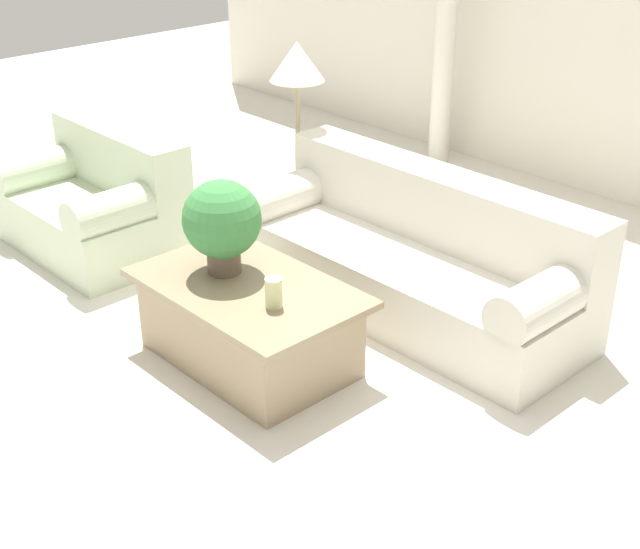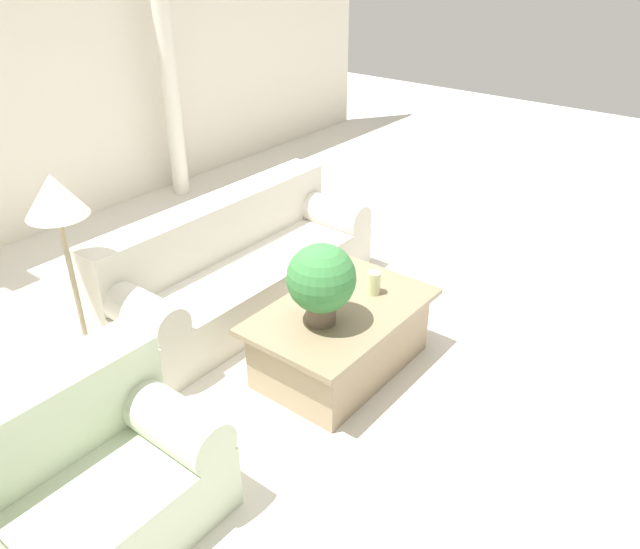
{
  "view_description": "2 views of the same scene",
  "coord_description": "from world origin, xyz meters",
  "views": [
    {
      "loc": [
        3.3,
        -3.1,
        2.72
      ],
      "look_at": [
        0.09,
        -0.1,
        0.5
      ],
      "focal_mm": 50.0,
      "sensor_mm": 36.0,
      "label": 1
    },
    {
      "loc": [
        -2.94,
        -2.51,
        2.71
      ],
      "look_at": [
        -0.04,
        -0.21,
        0.63
      ],
      "focal_mm": 35.0,
      "sensor_mm": 36.0,
      "label": 2
    }
  ],
  "objects": [
    {
      "name": "ground_plane",
      "position": [
        0.0,
        0.0,
        0.0
      ],
      "size": [
        16.0,
        16.0,
        0.0
      ],
      "primitive_type": "plane",
      "color": "silver"
    },
    {
      "name": "wall_back",
      "position": [
        0.0,
        3.27,
        1.6
      ],
      "size": [
        10.0,
        0.06,
        3.2
      ],
      "color": "silver",
      "rests_on": "ground_plane"
    },
    {
      "name": "floor_lamp",
      "position": [
        -1.2,
        0.9,
        1.22
      ],
      "size": [
        0.38,
        0.38,
        1.43
      ],
      "color": "gray",
      "rests_on": "ground_plane"
    },
    {
      "name": "column_right",
      "position": [
        1.37,
        2.95,
        1.22
      ],
      "size": [
        0.26,
        0.26,
        2.39
      ],
      "color": "silver",
      "rests_on": "ground_plane"
    },
    {
      "name": "loveseat",
      "position": [
        -2.04,
        -0.25,
        0.35
      ],
      "size": [
        1.33,
        0.86,
        0.84
      ],
      "color": "beige",
      "rests_on": "ground_plane"
    },
    {
      "name": "coffee_table",
      "position": [
        -0.11,
        -0.45,
        0.25
      ],
      "size": [
        1.29,
        0.81,
        0.49
      ],
      "color": "#998466",
      "rests_on": "ground_plane"
    },
    {
      "name": "sofa_long",
      "position": [
        0.07,
        0.72,
        0.33
      ],
      "size": [
        2.34,
        0.86,
        0.84
      ],
      "color": "beige",
      "rests_on": "ground_plane"
    },
    {
      "name": "potted_plant",
      "position": [
        -0.32,
        -0.44,
        0.79
      ],
      "size": [
        0.44,
        0.44,
        0.54
      ],
      "color": "brown",
      "rests_on": "coffee_table"
    },
    {
      "name": "pillar_candle",
      "position": [
        0.18,
        -0.51,
        0.57
      ],
      "size": [
        0.09,
        0.09,
        0.16
      ],
      "color": "beige",
      "rests_on": "coffee_table"
    }
  ]
}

